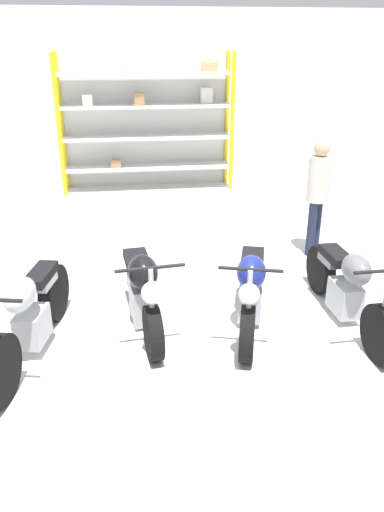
{
  "coord_description": "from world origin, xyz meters",
  "views": [
    {
      "loc": [
        -0.71,
        -4.8,
        2.97
      ],
      "look_at": [
        0.0,
        0.4,
        0.7
      ],
      "focal_mm": 35.0,
      "sensor_mm": 36.0,
      "label": 1
    }
  ],
  "objects": [
    {
      "name": "ground_plane",
      "position": [
        0.0,
        0.0,
        0.0
      ],
      "size": [
        30.0,
        30.0,
        0.0
      ],
      "primitive_type": "plane",
      "color": "silver"
    },
    {
      "name": "back_wall",
      "position": [
        0.0,
        6.22,
        1.8
      ],
      "size": [
        30.0,
        0.08,
        3.6
      ],
      "color": "silver",
      "rests_on": "ground_plane"
    },
    {
      "name": "shelving_rack",
      "position": [
        -0.16,
        5.86,
        1.47
      ],
      "size": [
        3.6,
        0.63,
        2.78
      ],
      "color": "yellow",
      "rests_on": "ground_plane"
    },
    {
      "name": "motorcycle_silver",
      "position": [
        -1.74,
        -0.28,
        0.44
      ],
      "size": [
        0.7,
        2.1,
        1.01
      ],
      "rotation": [
        0.0,
        0.0,
        -1.78
      ],
      "color": "black",
      "rests_on": "ground_plane"
    },
    {
      "name": "motorcycle_black",
      "position": [
        -0.59,
        0.17,
        0.43
      ],
      "size": [
        0.68,
        1.98,
        0.99
      ],
      "rotation": [
        0.0,
        0.0,
        -1.47
      ],
      "color": "black",
      "rests_on": "ground_plane"
    },
    {
      "name": "motorcycle_blue",
      "position": [
        0.6,
        0.01,
        0.43
      ],
      "size": [
        0.83,
        1.96,
        0.99
      ],
      "rotation": [
        0.0,
        0.0,
        -1.85
      ],
      "color": "black",
      "rests_on": "ground_plane"
    },
    {
      "name": "motorcycle_grey",
      "position": [
        1.7,
        -0.1,
        0.42
      ],
      "size": [
        0.7,
        2.15,
        0.99
      ],
      "rotation": [
        0.0,
        0.0,
        -1.55
      ],
      "color": "black",
      "rests_on": "ground_plane"
    },
    {
      "name": "person_browsing",
      "position": [
        2.04,
        1.88,
        1.0
      ],
      "size": [
        0.45,
        0.45,
        1.7
      ],
      "rotation": [
        0.0,
        0.0,
        2.38
      ],
      "color": "#1E2338",
      "rests_on": "ground_plane"
    }
  ]
}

